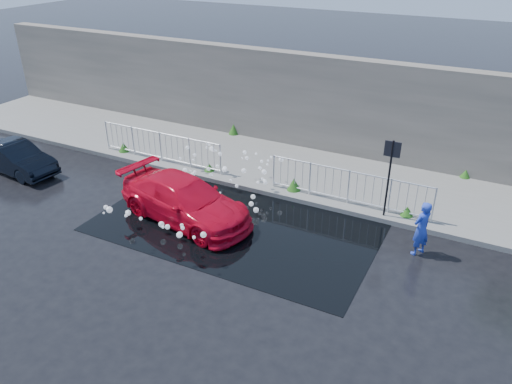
{
  "coord_description": "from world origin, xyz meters",
  "views": [
    {
      "loc": [
        6.65,
        -9.88,
        7.53
      ],
      "look_at": [
        0.93,
        1.26,
        1.0
      ],
      "focal_mm": 35.0,
      "sensor_mm": 36.0,
      "label": 1
    }
  ],
  "objects_px": {
    "sign_post": "(390,167)",
    "person": "(421,229)",
    "red_car": "(185,200)",
    "dark_car": "(16,158)"
  },
  "relations": [
    {
      "from": "sign_post",
      "to": "dark_car",
      "type": "relative_size",
      "value": 0.76
    },
    {
      "from": "red_car",
      "to": "person",
      "type": "bearing_deg",
      "value": -66.87
    },
    {
      "from": "person",
      "to": "red_car",
      "type": "bearing_deg",
      "value": -47.0
    },
    {
      "from": "red_car",
      "to": "person",
      "type": "height_order",
      "value": "person"
    },
    {
      "from": "sign_post",
      "to": "person",
      "type": "relative_size",
      "value": 1.64
    },
    {
      "from": "sign_post",
      "to": "person",
      "type": "xyz_separation_m",
      "value": [
        1.24,
        -1.3,
        -0.96
      ]
    },
    {
      "from": "sign_post",
      "to": "person",
      "type": "bearing_deg",
      "value": -46.32
    },
    {
      "from": "red_car",
      "to": "dark_car",
      "type": "distance_m",
      "value": 7.11
    },
    {
      "from": "sign_post",
      "to": "dark_car",
      "type": "bearing_deg",
      "value": -168.06
    },
    {
      "from": "sign_post",
      "to": "red_car",
      "type": "relative_size",
      "value": 0.58
    }
  ]
}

